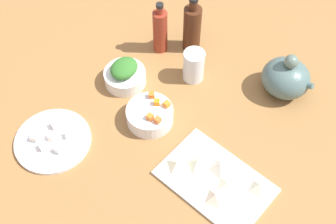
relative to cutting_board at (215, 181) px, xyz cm
name	(u,v)px	position (x,y,z in cm)	size (l,w,h in cm)	color
tabletop	(168,124)	(-24.59, 8.54, -2.00)	(190.00, 190.00, 3.00)	olive
cutting_board	(215,181)	(0.00, 0.00, 0.00)	(32.14, 20.95, 1.00)	white
plate_tofu	(53,141)	(-47.93, -20.05, 0.10)	(23.90, 23.90, 1.20)	white
bowl_greens	(125,77)	(-46.39, 12.38, 2.01)	(14.25, 14.25, 5.01)	white
bowl_carrots	(150,115)	(-29.38, 5.18, 2.23)	(15.10, 15.10, 5.45)	white
teapot	(286,78)	(-2.11, 42.97, 5.94)	(17.70, 15.47, 16.48)	#4E6865
bottle_0	(160,30)	(-47.02, 32.35, 8.44)	(5.15, 5.15, 20.80)	maroon
bottle_1	(192,28)	(-38.67, 39.89, 9.09)	(6.30, 6.30, 22.80)	#482413
drinking_glass_0	(194,66)	(-29.47, 28.70, 5.37)	(7.28, 7.28, 11.74)	white
carrot_cube_0	(156,103)	(-29.14, 8.28, 5.85)	(1.80, 1.80, 1.80)	orange
carrot_cube_1	(152,95)	(-32.27, 9.73, 5.85)	(1.80, 1.80, 1.80)	orange
carrot_cube_2	(150,117)	(-27.22, 2.88, 5.85)	(1.80, 1.80, 1.80)	orange
carrot_cube_3	(167,104)	(-26.17, 9.95, 5.85)	(1.80, 1.80, 1.80)	orange
carrot_cube_4	(159,121)	(-24.10, 3.39, 5.85)	(1.80, 1.80, 1.80)	orange
chopped_greens_mound	(124,68)	(-46.39, 12.38, 6.67)	(10.17, 8.49, 4.33)	#337329
tofu_cube_0	(69,135)	(-44.54, -15.92, 1.80)	(2.20, 2.20, 2.20)	white
tofu_cube_1	(52,137)	(-48.23, -19.83, 1.80)	(2.20, 2.20, 2.20)	silver
tofu_cube_2	(55,125)	(-50.72, -16.13, 1.80)	(2.20, 2.20, 2.20)	silver
tofu_cube_3	(58,149)	(-43.39, -21.74, 1.80)	(2.20, 2.20, 2.20)	white
tofu_cube_4	(35,138)	(-52.14, -23.35, 1.80)	(2.20, 2.20, 2.20)	white
tofu_cube_5	(43,146)	(-47.59, -23.83, 1.80)	(2.20, 2.20, 2.20)	#F7DED3
dumpling_0	(220,167)	(-1.16, 3.79, 2.02)	(5.28, 5.11, 3.04)	beige
dumpling_1	(197,163)	(-7.24, 0.72, 1.83)	(5.40, 4.73, 2.66)	beige
dumpling_2	(258,187)	(11.13, 5.39, 1.97)	(4.79, 4.45, 2.93)	beige
dumpling_3	(227,185)	(3.61, 0.43, 1.66)	(5.02, 4.68, 2.32)	beige
dumpling_4	(215,197)	(3.18, -5.04, 2.04)	(4.86, 4.80, 3.08)	beige
dumpling_5	(177,165)	(-11.67, -3.45, 1.89)	(5.54, 4.82, 2.77)	beige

